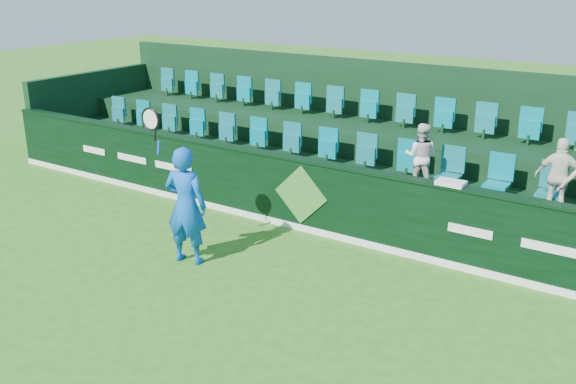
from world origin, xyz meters
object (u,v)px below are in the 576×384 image
Objects in this scene: tennis_player at (186,205)px; spectator_left at (421,156)px; towel at (451,183)px; spectator_middle at (559,177)px.

tennis_player is 4.24m from spectator_left.
tennis_player is 2.13× the size of spectator_left.
towel is at bearing 119.24° from spectator_left.
tennis_player is 5.96m from spectator_middle.
spectator_middle is (2.33, 0.00, 0.03)m from spectator_left.
spectator_middle is at bearing 168.66° from spectator_left.
spectator_middle is (4.91, 3.34, 0.44)m from tennis_player.
spectator_left is 2.72× the size of towel.
spectator_middle is 1.77m from towel.
spectator_middle is at bearing 34.17° from tennis_player.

